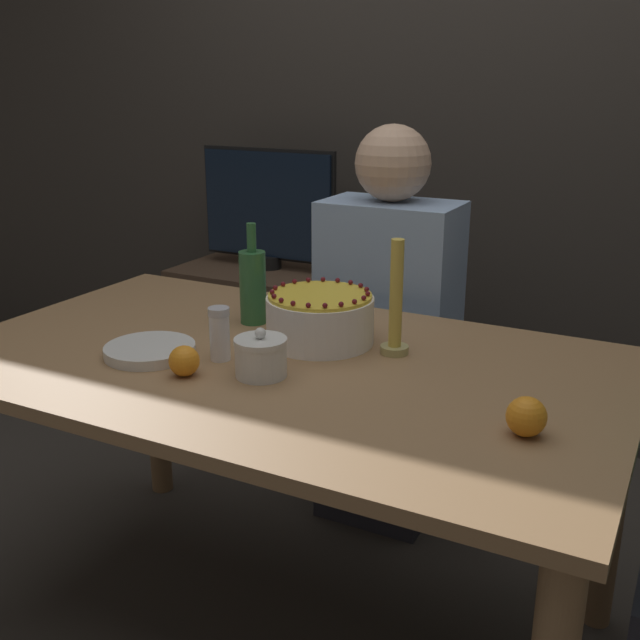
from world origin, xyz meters
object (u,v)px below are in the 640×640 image
sugar_bowl (261,357)px  tv_monitor (268,207)px  candle (396,308)px  person_man_blue_shirt (386,352)px  sugar_shaker (220,334)px  cake (320,318)px  bottle (253,285)px

sugar_bowl → tv_monitor: bearing=120.7°
candle → tv_monitor: tv_monitor is taller
person_man_blue_shirt → sugar_shaker: bearing=81.9°
candle → person_man_blue_shirt: size_ratio=0.22×
sugar_shaker → cake: bearing=54.8°
sugar_shaker → tv_monitor: (-0.60, 1.19, 0.06)m
bottle → cake: bearing=-14.2°
cake → tv_monitor: (-0.74, 0.98, 0.06)m
candle → tv_monitor: size_ratio=0.46×
candle → tv_monitor: 1.34m
sugar_shaker → candle: 0.40m
sugar_bowl → bottle: (-0.21, 0.30, 0.06)m
bottle → candle: bearing=-6.0°
cake → bottle: bottle is taller
bottle → sugar_shaker: bearing=-73.4°
sugar_bowl → bottle: bottle is taller
cake → sugar_shaker: size_ratio=2.09×
person_man_blue_shirt → tv_monitor: 0.90m
person_man_blue_shirt → sugar_bowl: bearing=92.1°
candle → sugar_bowl: bearing=-127.7°
sugar_shaker → tv_monitor: bearing=116.6°
sugar_bowl → bottle: size_ratio=0.44×
bottle → person_man_blue_shirt: bearing=68.7°
cake → person_man_blue_shirt: (-0.04, 0.52, -0.26)m
tv_monitor → sugar_shaker: bearing=-63.4°
tv_monitor → cake: bearing=-53.0°
person_man_blue_shirt → cake: bearing=94.5°
sugar_bowl → bottle: bearing=124.9°
sugar_bowl → candle: 0.33m
sugar_bowl → candle: bearing=52.3°
sugar_shaker → person_man_blue_shirt: bearing=81.9°
sugar_shaker → bottle: 0.28m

